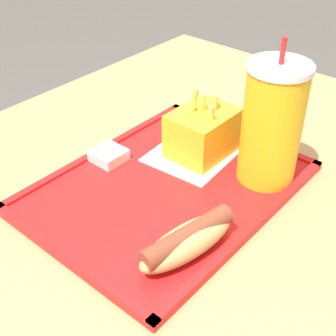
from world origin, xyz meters
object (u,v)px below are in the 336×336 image
(fries_carton, at_px, (202,133))
(sauce_cup_mayo, at_px, (109,155))
(hot_dog_far, at_px, (187,240))
(soda_cup, at_px, (272,124))

(fries_carton, xyz_separation_m, sauce_cup_mayo, (0.11, -0.10, -0.03))
(hot_dog_far, xyz_separation_m, sauce_cup_mayo, (-0.08, -0.22, -0.01))
(soda_cup, relative_size, fries_carton, 1.91)
(soda_cup, distance_m, fries_carton, 0.12)
(sauce_cup_mayo, bearing_deg, soda_cup, 120.39)
(hot_dog_far, distance_m, fries_carton, 0.22)
(soda_cup, distance_m, sauce_cup_mayo, 0.25)
(soda_cup, height_order, sauce_cup_mayo, soda_cup)
(soda_cup, relative_size, sauce_cup_mayo, 4.49)
(sauce_cup_mayo, bearing_deg, fries_carton, 137.62)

